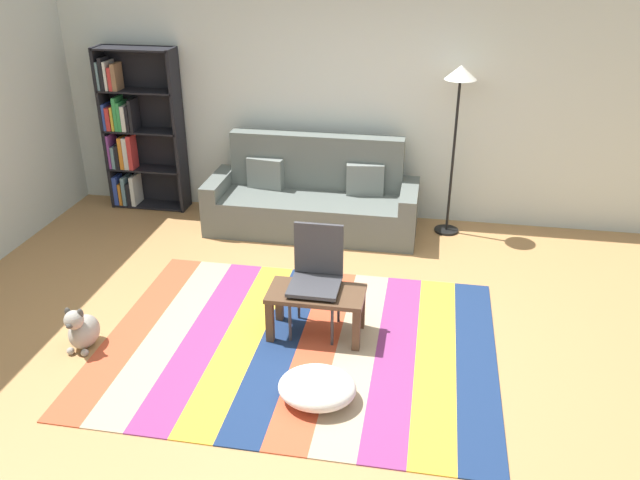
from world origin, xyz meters
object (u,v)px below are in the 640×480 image
Objects in this scene: pouf at (317,388)px; folding_chair at (317,270)px; couch at (313,200)px; tv_remote at (310,291)px; bookshelf at (134,133)px; coffee_table at (316,300)px; dog at (82,330)px; standing_lamp at (459,95)px.

folding_chair reaches higher than pouf.
tv_remote is (0.37, -2.07, 0.08)m from couch.
bookshelf is 3.47m from tv_remote.
folding_chair is (-0.02, 0.12, 0.21)m from coffee_table.
folding_chair reaches higher than coffee_table.
dog is (-1.78, -0.50, -0.16)m from coffee_table.
couch reaches higher than tv_remote.
pouf is at bearing -106.26° from standing_lamp.
folding_chair is (-0.17, 0.93, 0.42)m from pouf.
folding_chair is (1.76, 0.62, 0.37)m from dog.
bookshelf is at bearing 158.42° from tv_remote.
folding_chair is (-1.06, -2.10, -0.96)m from standing_lamp.
tv_remote is at bearing 15.67° from dog.
pouf is 0.61× the size of folding_chair.
dog is at bearing -144.26° from folding_chair.
pouf is 0.31× the size of standing_lamp.
coffee_table is at bearing -78.56° from couch.
bookshelf is 3.39m from folding_chair.
pouf is at bearing -79.15° from coffee_table.
standing_lamp is 2.71m from tv_remote.
tv_remote is (-0.20, 0.80, 0.30)m from pouf.
folding_chair is (0.03, 0.13, 0.12)m from tv_remote.
couch is 2.94m from pouf.
dog is (0.77, -2.84, -0.72)m from bookshelf.
couch is at bearing 101.44° from coffee_table.
bookshelf is at bearing 178.09° from standing_lamp.
coffee_table is 2.72m from standing_lamp.
bookshelf is 3.51m from coffee_table.
coffee_table is at bearing -115.12° from standing_lamp.
bookshelf reaches higher than coffee_table.
couch is 1.26× the size of standing_lamp.
pouf is (0.57, -2.87, -0.22)m from couch.
bookshelf is at bearing 130.60° from pouf.
bookshelf is 2.40× the size of coffee_table.
couch is at bearing -7.61° from bookshelf.
standing_lamp is at bearing -1.91° from bookshelf.
bookshelf is at bearing 155.15° from folding_chair.
folding_chair reaches higher than tv_remote.
folding_chair is at bearing -41.28° from bookshelf.
dog is 0.22× the size of standing_lamp.
couch is at bearing 61.86° from dog.
bookshelf reaches higher than couch.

